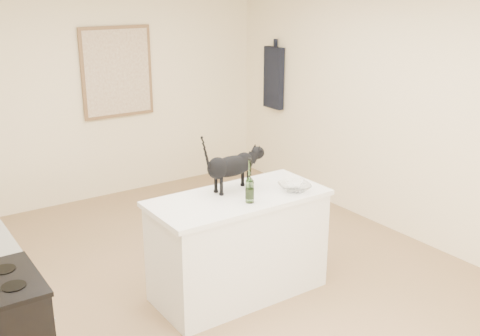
% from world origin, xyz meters
% --- Properties ---
extents(floor, '(5.50, 5.50, 0.00)m').
position_xyz_m(floor, '(0.00, 0.00, 0.00)').
color(floor, '#936F4E').
rests_on(floor, ground).
extents(wall_back, '(4.50, 0.00, 4.50)m').
position_xyz_m(wall_back, '(0.00, 2.75, 1.30)').
color(wall_back, '#F6E3BE').
rests_on(wall_back, ground).
extents(wall_right, '(0.00, 5.50, 5.50)m').
position_xyz_m(wall_right, '(2.25, 0.00, 1.30)').
color(wall_right, '#F6E3BE').
rests_on(wall_right, ground).
extents(island_base, '(1.44, 0.67, 0.86)m').
position_xyz_m(island_base, '(0.10, -0.20, 0.43)').
color(island_base, white).
rests_on(island_base, floor).
extents(island_top, '(1.50, 0.70, 0.04)m').
position_xyz_m(island_top, '(0.10, -0.20, 0.88)').
color(island_top, white).
rests_on(island_top, island_base).
extents(artwork_frame, '(0.90, 0.03, 1.10)m').
position_xyz_m(artwork_frame, '(0.30, 2.72, 1.55)').
color(artwork_frame, brown).
rests_on(artwork_frame, wall_back).
extents(artwork_canvas, '(0.82, 0.00, 1.02)m').
position_xyz_m(artwork_canvas, '(0.30, 2.70, 1.55)').
color(artwork_canvas, beige).
rests_on(artwork_canvas, wall_back).
extents(hanging_garment, '(0.08, 0.34, 0.80)m').
position_xyz_m(hanging_garment, '(2.19, 2.05, 1.40)').
color(hanging_garment, black).
rests_on(hanging_garment, wall_right).
extents(black_cat, '(0.56, 0.18, 0.39)m').
position_xyz_m(black_cat, '(0.12, -0.06, 1.09)').
color(black_cat, black).
rests_on(black_cat, island_top).
extents(wine_bottle, '(0.09, 0.09, 0.32)m').
position_xyz_m(wine_bottle, '(0.09, -0.37, 1.06)').
color(wine_bottle, '#305823').
rests_on(wine_bottle, island_top).
extents(glass_bowl, '(0.33, 0.33, 0.07)m').
position_xyz_m(glass_bowl, '(0.56, -0.37, 0.93)').
color(glass_bowl, white).
rests_on(glass_bowl, island_top).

